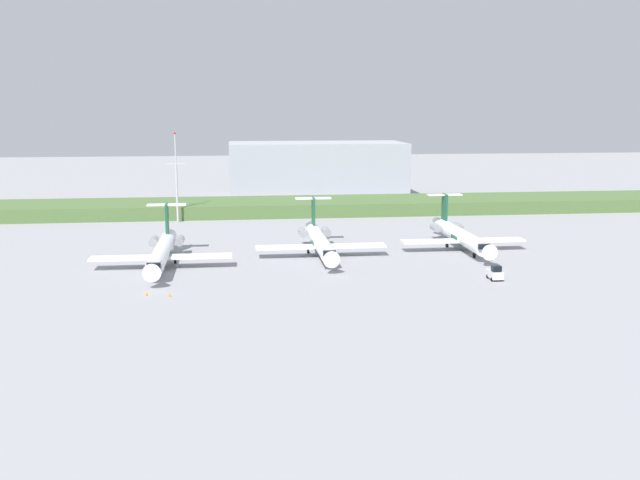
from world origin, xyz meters
The scene contains 10 objects.
ground_plane centered at (0.00, 30.00, 0.00)m, with size 500.00×500.00×0.00m, color #939399.
grass_berm centered at (0.00, 62.77, 1.58)m, with size 320.00×20.00×3.16m, color #4C6B38.
regional_jet_nearest centered at (-26.70, 4.68, 2.54)m, with size 22.81×31.00×9.00m.
regional_jet_second centered at (0.16, 10.65, 2.54)m, with size 22.81×31.00×9.00m.
regional_jet_third centered at (26.61, 13.09, 2.54)m, with size 22.81×31.00×9.00m.
antenna_mast centered at (-27.66, 50.92, 8.51)m, with size 4.40×0.50×20.40m.
distant_hangar centered at (9.66, 97.63, 7.82)m, with size 51.36×22.86×15.65m, color #9EA3AD.
baggage_tug centered at (24.40, -10.99, 1.00)m, with size 1.72×3.20×2.30m.
safety_cone_front_marker centered at (-27.10, -14.25, 0.28)m, with size 0.44×0.44×0.55m, color orange.
safety_cone_mid_marker centered at (-23.90, -15.05, 0.28)m, with size 0.44×0.44×0.55m, color orange.
Camera 1 is at (-14.57, -112.71, 25.81)m, focal length 40.10 mm.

